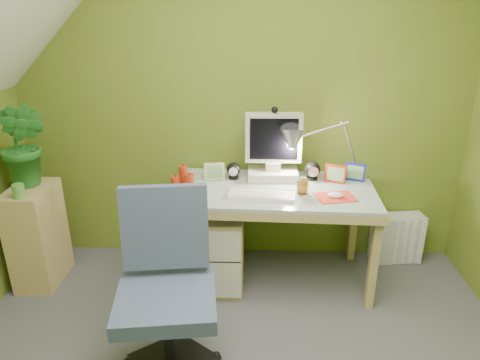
{
  "coord_description": "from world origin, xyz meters",
  "views": [
    {
      "loc": [
        0.07,
        -1.46,
        1.85
      ],
      "look_at": [
        0.0,
        1.0,
        0.85
      ],
      "focal_mm": 33.0,
      "sensor_mm": 36.0,
      "label": 1
    }
  ],
  "objects_px": {
    "monitor": "(274,143)",
    "side_ledge": "(38,236)",
    "desk": "(272,235)",
    "radiator": "(396,238)",
    "potted_plant": "(24,145)",
    "task_chair": "(166,297)",
    "desk_lamp": "(341,137)"
  },
  "relations": [
    {
      "from": "monitor",
      "to": "side_ledge",
      "type": "relative_size",
      "value": 0.72
    },
    {
      "from": "desk",
      "to": "radiator",
      "type": "distance_m",
      "value": 1.02
    },
    {
      "from": "potted_plant",
      "to": "radiator",
      "type": "bearing_deg",
      "value": 6.43
    },
    {
      "from": "task_chair",
      "to": "radiator",
      "type": "bearing_deg",
      "value": 30.69
    },
    {
      "from": "monitor",
      "to": "potted_plant",
      "type": "height_order",
      "value": "potted_plant"
    },
    {
      "from": "monitor",
      "to": "task_chair",
      "type": "distance_m",
      "value": 1.29
    },
    {
      "from": "potted_plant",
      "to": "task_chair",
      "type": "height_order",
      "value": "potted_plant"
    },
    {
      "from": "task_chair",
      "to": "radiator",
      "type": "xyz_separation_m",
      "value": [
        1.52,
        1.18,
        -0.31
      ]
    },
    {
      "from": "desk_lamp",
      "to": "radiator",
      "type": "height_order",
      "value": "desk_lamp"
    },
    {
      "from": "desk",
      "to": "desk_lamp",
      "type": "xyz_separation_m",
      "value": [
        0.45,
        0.18,
        0.66
      ]
    },
    {
      "from": "desk",
      "to": "radiator",
      "type": "bearing_deg",
      "value": 19.32
    },
    {
      "from": "monitor",
      "to": "radiator",
      "type": "distance_m",
      "value": 1.24
    },
    {
      "from": "desk_lamp",
      "to": "task_chair",
      "type": "distance_m",
      "value": 1.56
    },
    {
      "from": "desk",
      "to": "monitor",
      "type": "height_order",
      "value": "monitor"
    },
    {
      "from": "side_ledge",
      "to": "task_chair",
      "type": "distance_m",
      "value": 1.35
    },
    {
      "from": "monitor",
      "to": "potted_plant",
      "type": "relative_size",
      "value": 0.9
    },
    {
      "from": "desk",
      "to": "potted_plant",
      "type": "bearing_deg",
      "value": -177.68
    },
    {
      "from": "monitor",
      "to": "side_ledge",
      "type": "distance_m",
      "value": 1.74
    },
    {
      "from": "desk",
      "to": "desk_lamp",
      "type": "relative_size",
      "value": 2.19
    },
    {
      "from": "desk_lamp",
      "to": "potted_plant",
      "type": "height_order",
      "value": "desk_lamp"
    },
    {
      "from": "radiator",
      "to": "monitor",
      "type": "bearing_deg",
      "value": 179.33
    },
    {
      "from": "desk_lamp",
      "to": "task_chair",
      "type": "xyz_separation_m",
      "value": [
        -1.01,
        -1.06,
        -0.51
      ]
    },
    {
      "from": "radiator",
      "to": "desk",
      "type": "bearing_deg",
      "value": -170.38
    },
    {
      "from": "potted_plant",
      "to": "task_chair",
      "type": "relative_size",
      "value": 0.57
    },
    {
      "from": "monitor",
      "to": "side_ledge",
      "type": "xyz_separation_m",
      "value": [
        -1.61,
        -0.23,
        -0.61
      ]
    },
    {
      "from": "desk",
      "to": "radiator",
      "type": "height_order",
      "value": "desk"
    },
    {
      "from": "side_ledge",
      "to": "desk_lamp",
      "type": "bearing_deg",
      "value": 6.3
    },
    {
      "from": "monitor",
      "to": "desk_lamp",
      "type": "xyz_separation_m",
      "value": [
        0.45,
        0.0,
        0.05
      ]
    },
    {
      "from": "desk_lamp",
      "to": "side_ledge",
      "type": "bearing_deg",
      "value": -170.23
    },
    {
      "from": "monitor",
      "to": "desk_lamp",
      "type": "bearing_deg",
      "value": -0.6
    },
    {
      "from": "monitor",
      "to": "task_chair",
      "type": "relative_size",
      "value": 0.51
    },
    {
      "from": "desk",
      "to": "task_chair",
      "type": "bearing_deg",
      "value": -119.97
    }
  ]
}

